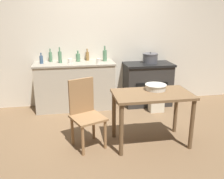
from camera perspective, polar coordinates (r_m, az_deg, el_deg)
ground_plane at (r=3.76m, az=1.45°, el=-10.78°), size 14.00×14.00×0.00m
wall_back at (r=4.91m, az=-2.18°, el=11.46°), size 8.00×0.07×2.55m
counter_cabinet at (r=4.75m, az=-8.40°, el=0.83°), size 1.47×0.53×0.88m
stove at (r=4.98m, az=8.11°, el=1.29°), size 0.93×0.56×0.83m
work_table at (r=3.41m, az=9.12°, el=-2.75°), size 1.05×0.61×0.73m
chair at (r=3.39m, az=-6.11°, el=-5.10°), size 0.52×0.52×0.92m
flour_sack at (r=4.69m, az=10.10°, el=-2.78°), size 0.26×0.18×0.37m
stock_pot at (r=4.92m, az=8.71°, el=7.11°), size 0.30×0.30×0.21m
mixing_bowl_large at (r=3.51m, az=9.96°, el=0.62°), size 0.30×0.30×0.08m
bottle_far_left at (r=4.67m, az=-11.82°, el=7.30°), size 0.07×0.07×0.28m
bottle_left at (r=4.75m, az=-7.77°, el=7.30°), size 0.08×0.08×0.20m
bottle_mid_left at (r=4.82m, az=-13.87°, el=7.28°), size 0.06×0.06×0.24m
bottle_center_left at (r=4.83m, az=-5.66°, el=7.63°), size 0.07×0.07×0.22m
bottle_center at (r=4.69m, az=-15.85°, el=6.62°), size 0.07×0.07×0.19m
bottle_center_right at (r=4.74m, az=-1.66°, el=7.82°), size 0.08×0.08×0.29m
cup_mid_right at (r=4.59m, az=-9.59°, el=6.43°), size 0.08×0.08×0.09m
cup_right at (r=4.52m, az=-3.12°, el=6.53°), size 0.07×0.07×0.09m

